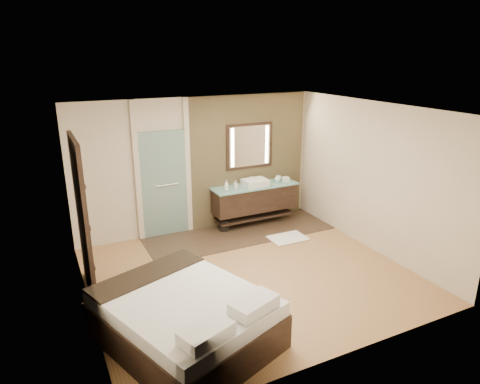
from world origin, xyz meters
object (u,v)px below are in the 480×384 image
vanity (254,198)px  mirror_unit (250,146)px  bed (185,318)px  waste_bin (224,225)px

vanity → mirror_unit: 1.10m
vanity → mirror_unit: mirror_unit is taller
mirror_unit → vanity: bearing=-90.0°
bed → waste_bin: (1.88, 3.01, -0.21)m
bed → waste_bin: bed is taller
vanity → mirror_unit: bearing=90.0°
mirror_unit → bed: mirror_unit is taller
waste_bin → mirror_unit: bearing=22.7°
mirror_unit → waste_bin: size_ratio=4.41×
bed → waste_bin: 3.55m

